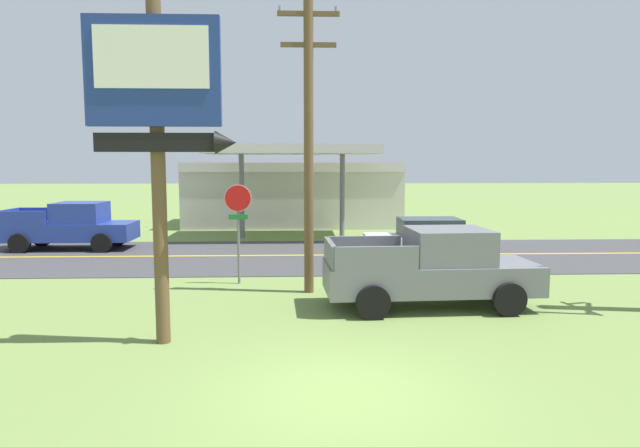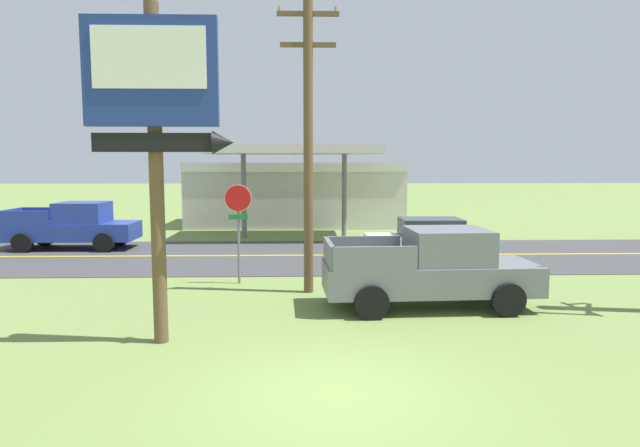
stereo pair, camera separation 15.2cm
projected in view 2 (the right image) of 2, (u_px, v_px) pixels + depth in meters
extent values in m
plane|color=olive|center=(335.00, 393.00, 8.70)|extent=(180.00, 180.00, 0.00)
cube|color=#3D3D3F|center=(316.00, 255.00, 21.62)|extent=(140.00, 8.00, 0.02)
cube|color=gold|center=(316.00, 255.00, 21.62)|extent=(126.00, 0.20, 0.01)
cylinder|color=brown|center=(156.00, 177.00, 10.86)|extent=(0.28, 0.28, 6.61)
cube|color=navy|center=(151.00, 71.00, 10.46)|extent=(2.53, 0.16, 2.04)
cube|color=white|center=(149.00, 57.00, 10.35)|extent=(2.12, 0.03, 1.14)
cube|color=black|center=(153.00, 142.00, 10.61)|extent=(2.27, 0.12, 0.36)
cone|color=black|center=(223.00, 143.00, 10.65)|extent=(0.40, 0.44, 0.44)
cylinder|color=slate|center=(239.00, 247.00, 16.55)|extent=(0.08, 0.08, 2.20)
cylinder|color=red|center=(238.00, 198.00, 16.36)|extent=(0.76, 0.03, 0.76)
cylinder|color=white|center=(238.00, 198.00, 16.38)|extent=(0.80, 0.01, 0.80)
cube|color=#19722D|center=(238.00, 217.00, 16.42)|extent=(0.56, 0.03, 0.14)
cylinder|color=brown|center=(308.00, 147.00, 15.11)|extent=(0.26, 0.26, 8.00)
cube|color=brown|center=(308.00, 14.00, 14.73)|extent=(1.65, 0.12, 0.12)
cube|color=brown|center=(308.00, 45.00, 14.82)|extent=(1.49, 0.12, 0.12)
cylinder|color=gray|center=(280.00, 9.00, 14.70)|extent=(0.10, 0.10, 0.14)
cylinder|color=gray|center=(336.00, 9.00, 14.74)|extent=(0.10, 0.10, 0.14)
cube|color=beige|center=(296.00, 193.00, 32.66)|extent=(12.00, 6.00, 3.60)
cube|color=silver|center=(295.00, 167.00, 29.46)|extent=(12.00, 0.12, 0.50)
cube|color=silver|center=(294.00, 150.00, 26.44)|extent=(8.00, 5.00, 0.40)
cylinder|color=slate|center=(244.00, 194.00, 26.59)|extent=(0.24, 0.24, 4.20)
cylinder|color=slate|center=(344.00, 194.00, 26.74)|extent=(0.24, 0.24, 4.20)
cube|color=slate|center=(429.00, 277.00, 13.85)|extent=(5.28, 2.19, 0.72)
cube|color=slate|center=(448.00, 246.00, 13.80)|extent=(1.98, 1.88, 0.84)
cube|color=#28333D|center=(483.00, 245.00, 13.87)|extent=(0.17, 1.66, 0.71)
cube|color=slate|center=(363.00, 247.00, 14.58)|extent=(1.95, 0.21, 0.56)
cube|color=slate|center=(375.00, 259.00, 12.75)|extent=(1.95, 0.21, 0.56)
cube|color=slate|center=(329.00, 253.00, 13.59)|extent=(0.20, 1.88, 0.56)
cylinder|color=black|center=(478.00, 282.00, 14.98)|extent=(0.81, 0.32, 0.80)
cylinder|color=black|center=(508.00, 300.00, 13.04)|extent=(0.81, 0.32, 0.80)
cylinder|color=black|center=(359.00, 284.00, 14.74)|extent=(0.81, 0.32, 0.80)
cylinder|color=black|center=(371.00, 302.00, 12.80)|extent=(0.81, 0.32, 0.80)
cube|color=#233893|center=(73.00, 231.00, 23.23)|extent=(5.20, 1.96, 0.72)
cube|color=#233893|center=(83.00, 212.00, 23.15)|extent=(1.90, 1.80, 0.84)
cube|color=#28333D|center=(105.00, 212.00, 23.18)|extent=(0.10, 1.66, 0.71)
cube|color=#233893|center=(45.00, 214.00, 24.02)|extent=(1.95, 0.12, 0.56)
cube|color=#233893|center=(24.00, 218.00, 22.20)|extent=(1.95, 0.12, 0.56)
cube|color=#233893|center=(11.00, 216.00, 23.08)|extent=(0.12, 1.88, 0.56)
cylinder|color=black|center=(120.00, 236.00, 24.29)|extent=(0.80, 0.28, 0.80)
cylinder|color=black|center=(104.00, 243.00, 22.34)|extent=(0.80, 0.28, 0.80)
cylinder|color=black|center=(45.00, 237.00, 24.19)|extent=(0.80, 0.28, 0.80)
cylinder|color=black|center=(22.00, 243.00, 22.24)|extent=(0.80, 0.28, 0.80)
cube|color=silver|center=(426.00, 246.00, 19.67)|extent=(4.20, 1.76, 0.72)
cube|color=#2D3842|center=(431.00, 227.00, 19.60)|extent=(2.10, 1.56, 0.60)
cylinder|color=black|center=(393.00, 260.00, 18.80)|extent=(0.64, 0.24, 0.64)
cylinder|color=black|center=(385.00, 252.00, 20.55)|extent=(0.64, 0.24, 0.64)
cylinder|color=black|center=(470.00, 260.00, 18.87)|extent=(0.64, 0.24, 0.64)
cylinder|color=black|center=(456.00, 251.00, 20.62)|extent=(0.64, 0.24, 0.64)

